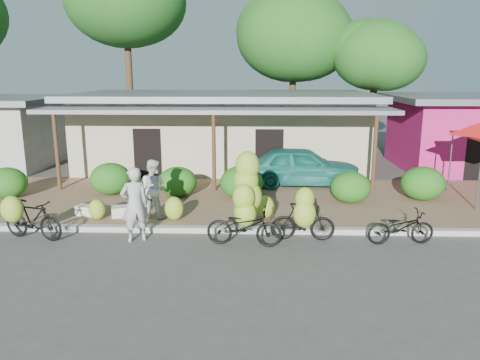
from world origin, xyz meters
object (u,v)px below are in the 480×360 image
object	(u,v)px
tree_near_right	(372,53)
teal_van	(302,166)
bike_left	(30,218)
bike_right	(303,218)
bike_center	(245,208)
sack_near	(127,211)
tree_center_right	(290,34)
bystander	(153,188)
vendor	(135,204)
bike_far_right	(401,227)
sack_far	(89,210)

from	to	relation	value
tree_near_right	teal_van	world-z (taller)	tree_near_right
bike_left	teal_van	xyz separation A→B (m)	(7.51, 5.78, 0.25)
bike_right	bike_center	bearing A→B (deg)	93.67
sack_near	tree_center_right	bearing A→B (deg)	67.50
bystander	bike_center	bearing A→B (deg)	169.00
bike_center	teal_van	xyz separation A→B (m)	(1.96, 5.71, -0.05)
bike_center	teal_van	distance (m)	6.04
tree_center_right	sack_near	distance (m)	15.90
tree_center_right	bike_right	distance (m)	16.32
bike_left	vendor	xyz separation A→B (m)	(2.72, 0.08, 0.37)
bystander	bike_right	bearing A→B (deg)	179.06
bike_right	bike_far_right	distance (m)	2.47
sack_near	sack_far	size ratio (longest dim) A/B	1.13
teal_van	tree_near_right	bearing A→B (deg)	-27.12
bike_right	bystander	distance (m)	4.51
sack_near	teal_van	xyz separation A→B (m)	(5.50, 3.99, 0.58)
vendor	teal_van	xyz separation A→B (m)	(4.79, 5.70, -0.13)
tree_near_right	bike_center	bearing A→B (deg)	-114.59
bike_right	sack_far	bearing A→B (deg)	76.96
bike_center	vendor	xyz separation A→B (m)	(-2.83, 0.01, 0.08)
bike_left	bike_center	bearing A→B (deg)	-73.64
bike_right	bystander	world-z (taller)	bystander
bike_right	sack_near	size ratio (longest dim) A/B	1.97
bike_far_right	sack_far	bearing A→B (deg)	72.48
bike_left	bike_right	bearing A→B (deg)	-73.63
tree_near_right	bike_center	xyz separation A→B (m)	(-6.10, -13.33, -4.27)
tree_center_right	tree_near_right	size ratio (longest dim) A/B	1.26
bike_center	sack_near	distance (m)	3.99
bystander	teal_van	distance (m)	6.19
tree_near_right	sack_near	bearing A→B (deg)	-129.71
bystander	bike_far_right	bearing A→B (deg)	-173.66
bike_center	tree_center_right	bearing A→B (deg)	-0.59
tree_near_right	tree_center_right	bearing A→B (deg)	153.43
tree_near_right	bike_right	distance (m)	14.80
tree_center_right	vendor	distance (m)	16.94
tree_near_right	bike_far_right	size ratio (longest dim) A/B	3.94
bike_left	teal_van	bearing A→B (deg)	-36.74
bike_left	bystander	distance (m)	3.34
bike_center	sack_far	size ratio (longest dim) A/B	3.10
bike_center	bystander	xyz separation A→B (m)	(-2.71, 1.67, 0.08)
tree_center_right	sack_near	bearing A→B (deg)	-112.50
tree_near_right	bike_center	size ratio (longest dim) A/B	2.95
bike_left	bystander	bearing A→B (deg)	-42.81
bike_center	vendor	bearing A→B (deg)	97.01
bike_far_right	tree_center_right	bearing A→B (deg)	1.08
vendor	bystander	size ratio (longest dim) A/B	1.14
tree_center_right	bike_far_right	xyz separation A→B (m)	(1.83, -15.34, -5.83)
bike_left	sack_near	world-z (taller)	bike_left
tree_near_right	sack_far	distance (m)	16.54
tree_center_right	bike_far_right	distance (m)	16.51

